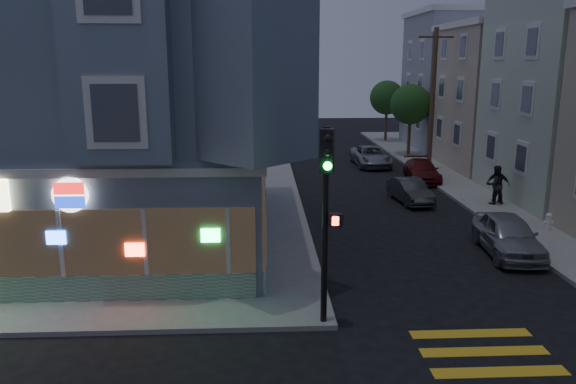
{
  "coord_description": "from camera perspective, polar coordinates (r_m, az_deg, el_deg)",
  "views": [
    {
      "loc": [
        0.99,
        -11.77,
        7.06
      ],
      "look_at": [
        1.86,
        6.2,
        2.87
      ],
      "focal_mm": 35.0,
      "sensor_mm": 36.0,
      "label": 1
    }
  ],
  "objects": [
    {
      "name": "parked_car_c",
      "position": [
        34.84,
        13.46,
        2.11
      ],
      "size": [
        2.12,
        4.46,
        1.26
      ],
      "primitive_type": "imported",
      "rotation": [
        0.0,
        0.0,
        -0.09
      ],
      "color": "maroon",
      "rests_on": "ground"
    },
    {
      "name": "row_house_c",
      "position": [
        41.24,
        24.18,
        8.63
      ],
      "size": [
        12.0,
        8.6,
        9.0
      ],
      "primitive_type": "cube",
      "color": "#B5A48C",
      "rests_on": "sidewalk_ne"
    },
    {
      "name": "street_tree_far",
      "position": [
        51.11,
        10.02,
        9.41
      ],
      "size": [
        3.0,
        3.0,
        5.3
      ],
      "color": "#4C3826",
      "rests_on": "sidewalk_ne"
    },
    {
      "name": "parked_car_b",
      "position": [
        29.38,
        12.3,
        0.12
      ],
      "size": [
        1.75,
        3.83,
        1.22
      ],
      "primitive_type": "imported",
      "rotation": [
        0.0,
        0.0,
        0.13
      ],
      "color": "#343738",
      "rests_on": "ground"
    },
    {
      "name": "sidewalk_nw",
      "position": [
        38.31,
        -24.97,
        1.37
      ],
      "size": [
        33.0,
        42.0,
        0.15
      ],
      "primitive_type": "cube",
      "color": "gray",
      "rests_on": "ground"
    },
    {
      "name": "parked_car_a",
      "position": [
        22.53,
        21.44,
        -4.08
      ],
      "size": [
        2.18,
        4.56,
        1.5
      ],
      "primitive_type": "imported",
      "rotation": [
        0.0,
        0.0,
        -0.09
      ],
      "color": "#929599",
      "rests_on": "ground"
    },
    {
      "name": "corner_building",
      "position": [
        23.84,
        -20.12,
        9.34
      ],
      "size": [
        14.6,
        14.6,
        11.4
      ],
      "color": "slate",
      "rests_on": "sidewalk_nw"
    },
    {
      "name": "pedestrian_a",
      "position": [
        29.58,
        20.31,
        0.69
      ],
      "size": [
        1.03,
        0.86,
        1.93
      ],
      "primitive_type": "imported",
      "rotation": [
        0.0,
        0.0,
        3.29
      ],
      "color": "black",
      "rests_on": "sidewalk_ne"
    },
    {
      "name": "street_tree_near",
      "position": [
        43.36,
        12.34,
        8.68
      ],
      "size": [
        3.0,
        3.0,
        5.3
      ],
      "color": "#4C3826",
      "rests_on": "sidewalk_ne"
    },
    {
      "name": "parked_car_d",
      "position": [
        39.31,
        8.43,
        3.62
      ],
      "size": [
        2.35,
        4.91,
        1.35
      ],
      "primitive_type": "imported",
      "rotation": [
        0.0,
        0.0,
        0.02
      ],
      "color": "gray",
      "rests_on": "ground"
    },
    {
      "name": "ground",
      "position": [
        13.76,
        -6.84,
        -17.86
      ],
      "size": [
        120.0,
        120.0,
        0.0
      ],
      "primitive_type": "plane",
      "color": "black",
      "rests_on": "ground"
    },
    {
      "name": "row_house_d",
      "position": [
        49.4,
        19.55,
        10.45
      ],
      "size": [
        12.0,
        8.6,
        10.5
      ],
      "primitive_type": "cube",
      "color": "gray",
      "rests_on": "sidewalk_ne"
    },
    {
      "name": "pedestrian_b",
      "position": [
        29.95,
        20.55,
        0.75
      ],
      "size": [
        1.18,
        0.86,
        1.86
      ],
      "primitive_type": "imported",
      "rotation": [
        0.0,
        0.0,
        2.72
      ],
      "color": "#24222A",
      "rests_on": "sidewalk_ne"
    },
    {
      "name": "fire_hydrant",
      "position": [
        25.94,
        24.93,
        -2.69
      ],
      "size": [
        0.43,
        0.25,
        0.75
      ],
      "color": "white",
      "rests_on": "sidewalk_ne"
    },
    {
      "name": "utility_pole",
      "position": [
        37.49,
        14.48,
        9.24
      ],
      "size": [
        2.2,
        0.3,
        9.0
      ],
      "color": "#4C3826",
      "rests_on": "sidewalk_ne"
    },
    {
      "name": "traffic_signal",
      "position": [
        14.42,
        3.96,
        -0.22
      ],
      "size": [
        0.66,
        0.6,
        5.31
      ],
      "rotation": [
        0.0,
        0.0,
        -0.29
      ],
      "color": "black",
      "rests_on": "sidewalk_nw"
    }
  ]
}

